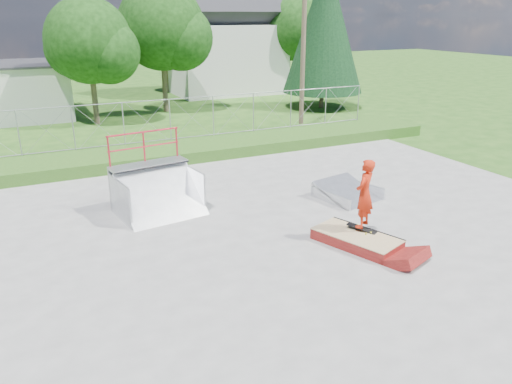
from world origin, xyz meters
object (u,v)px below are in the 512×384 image
(grind_box, at_px, (356,240))
(quarter_pipe, at_px, (158,177))
(flat_bank_ramp, at_px, (348,192))
(skater, at_px, (364,196))

(grind_box, height_order, quarter_pipe, quarter_pipe)
(grind_box, distance_m, flat_bank_ramp, 3.52)
(grind_box, relative_size, quarter_pipe, 1.04)
(skater, bearing_deg, flat_bank_ramp, -151.52)
(grind_box, distance_m, skater, 1.16)
(quarter_pipe, relative_size, skater, 1.30)
(quarter_pipe, height_order, flat_bank_ramp, quarter_pipe)
(flat_bank_ramp, xyz_separation_m, skater, (-1.60, -2.82, 1.02))
(grind_box, xyz_separation_m, flat_bank_ramp, (1.87, 2.97, 0.09))
(flat_bank_ramp, bearing_deg, grind_box, -134.17)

